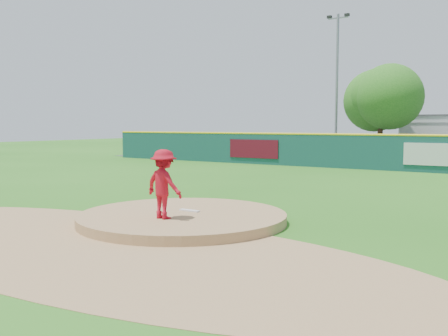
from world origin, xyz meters
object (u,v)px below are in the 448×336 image
Objects in this scene: van at (402,155)px; playground_slide at (204,148)px; light_pole_left at (337,79)px; pitcher at (164,184)px; deciduous_tree at (381,96)px.

van and playground_slide have the same top height.
playground_slide is at bearing -154.14° from light_pole_left.
light_pole_left is (-6.09, 27.86, 4.94)m from pitcher.
deciduous_tree is (-2.09, 25.86, 3.44)m from pitcher.
van is 0.46× the size of light_pole_left.
pitcher is at bearing -56.39° from playground_slide.
pitcher is 21.71m from van.
deciduous_tree is at bearing 10.79° from playground_slide.
pitcher reaches higher than van.
playground_slide is 11.73m from light_pole_left.
deciduous_tree reaches higher than playground_slide.
pitcher reaches higher than playground_slide.
pitcher is 26.17m from deciduous_tree.
light_pole_left reaches higher than van.
light_pole_left is at bearing 39.63° from van.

